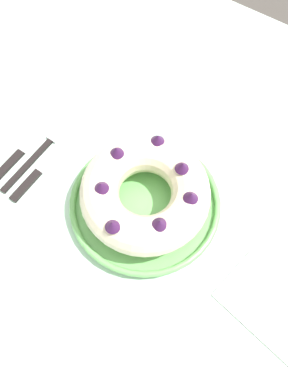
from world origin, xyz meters
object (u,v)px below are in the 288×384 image
fork (42,150)px  serving_dish (144,203)px  serving_knife (20,153)px  cake_knife (38,172)px  bundt_cake (144,192)px  napkin (271,305)px

fork → serving_dish: bearing=9.4°
serving_dish → fork: (-0.25, -0.02, -0.01)m
serving_knife → cake_knife: 0.06m
serving_knife → bundt_cake: bearing=15.4°
serving_dish → cake_knife: serving_dish is taller
serving_dish → serving_knife: 0.28m
bundt_cake → cake_knife: 0.23m
fork → cake_knife: size_ratio=1.16×
fork → napkin: (0.54, -0.01, -0.00)m
serving_dish → napkin: (0.29, -0.03, -0.01)m
serving_dish → bundt_cake: bearing=3.5°
fork → serving_knife: serving_knife is taller
serving_dish → fork: bearing=-175.8°
serving_knife → napkin: bearing=7.2°
serving_dish → fork: 0.25m
serving_dish → bundt_cake: bundt_cake is taller
serving_dish → fork: serving_dish is taller
fork → napkin: size_ratio=1.20×
cake_knife → serving_dish: bearing=19.8°
serving_knife → cake_knife: (0.06, -0.01, 0.00)m
serving_dish → cake_knife: size_ratio=1.66×
fork → napkin: fork is taller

